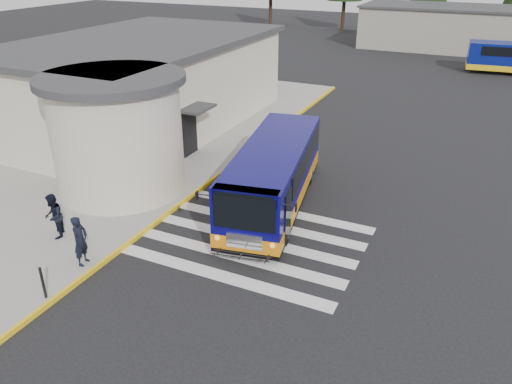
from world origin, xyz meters
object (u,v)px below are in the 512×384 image
at_px(bollard, 43,283).
at_px(transit_bus, 273,178).
at_px(pedestrian_b, 54,216).
at_px(pedestrian_a, 80,241).

bearing_deg(bollard, transit_bus, 66.97).
bearing_deg(bollard, pedestrian_b, 129.84).
bearing_deg(transit_bus, pedestrian_a, -130.61).
bearing_deg(transit_bus, pedestrian_b, -146.25).
distance_m(pedestrian_a, bollard, 1.88).
bearing_deg(pedestrian_b, transit_bus, 97.98).
relative_size(transit_bus, pedestrian_b, 5.68).
relative_size(pedestrian_b, bollard, 1.58).
height_order(pedestrian_b, bollard, pedestrian_b).
relative_size(transit_bus, bollard, 8.94).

